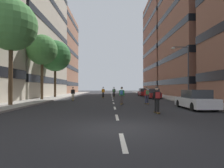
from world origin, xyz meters
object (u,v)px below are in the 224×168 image
(parked_car_near, at_px, (153,94))
(street_tree_mid, at_px, (42,50))
(parked_car_far, at_px, (144,92))
(street_tree_far, at_px, (55,56))
(skater_1, at_px, (157,98))
(skater_4, at_px, (147,94))
(skater_2, at_px, (114,91))
(skater_3, at_px, (103,92))
(streetlamp_right, at_px, (185,67))
(skater_5, at_px, (73,93))
(parked_car_mid, at_px, (196,100))
(street_tree_near, at_px, (11,25))
(skater_0, at_px, (122,94))

(parked_car_near, relative_size, street_tree_mid, 0.52)
(parked_car_far, xyz_separation_m, street_tree_far, (-15.66, -6.87, 6.15))
(skater_1, bearing_deg, skater_4, 84.54)
(parked_car_far, distance_m, skater_2, 7.67)
(skater_2, bearing_deg, street_tree_far, -167.70)
(street_tree_mid, height_order, skater_3, street_tree_mid)
(skater_4, bearing_deg, skater_1, -95.46)
(streetlamp_right, height_order, skater_5, streetlamp_right)
(skater_4, bearing_deg, street_tree_mid, 155.72)
(street_tree_far, bearing_deg, skater_4, -43.10)
(parked_car_mid, distance_m, skater_4, 5.64)
(parked_car_mid, distance_m, skater_1, 4.38)
(street_tree_near, bearing_deg, skater_0, 12.01)
(street_tree_near, distance_m, street_tree_far, 14.30)
(streetlamp_right, bearing_deg, parked_car_far, 98.34)
(parked_car_near, bearing_deg, skater_1, -101.58)
(street_tree_far, height_order, skater_0, street_tree_far)
(skater_0, height_order, skater_4, same)
(street_tree_near, height_order, skater_5, street_tree_near)
(street_tree_near, relative_size, streetlamp_right, 1.47)
(skater_0, bearing_deg, parked_car_near, 62.71)
(parked_car_near, bearing_deg, skater_3, 166.45)
(skater_3, bearing_deg, skater_4, -68.39)
(parked_car_mid, bearing_deg, street_tree_mid, 146.05)
(skater_2, distance_m, skater_3, 2.47)
(street_tree_mid, bearing_deg, parked_car_near, 16.80)
(street_tree_far, height_order, skater_2, street_tree_far)
(parked_car_near, xyz_separation_m, skater_5, (-11.48, -5.28, 0.29))
(street_tree_near, bearing_deg, parked_car_near, 39.37)
(parked_car_near, relative_size, streetlamp_right, 0.68)
(street_tree_near, bearing_deg, skater_5, 61.08)
(parked_car_far, bearing_deg, skater_0, -106.19)
(street_tree_far, distance_m, skater_3, 9.79)
(street_tree_far, bearing_deg, skater_0, -50.11)
(skater_5, bearing_deg, street_tree_near, -118.92)
(skater_3, bearing_deg, skater_5, -116.98)
(skater_5, bearing_deg, parked_car_mid, -41.02)
(street_tree_far, bearing_deg, parked_car_mid, -46.86)
(skater_3, bearing_deg, streetlamp_right, -42.33)
(skater_3, bearing_deg, street_tree_mid, -139.81)
(street_tree_far, height_order, streetlamp_right, street_tree_far)
(parked_car_near, xyz_separation_m, parked_car_mid, (0.00, -15.27, 0.00))
(parked_car_mid, bearing_deg, skater_2, 107.68)
(parked_car_mid, bearing_deg, skater_1, -146.23)
(street_tree_far, xyz_separation_m, skater_0, (10.15, -12.14, -5.83))
(parked_car_mid, height_order, skater_3, skater_3)
(street_tree_mid, height_order, skater_4, street_tree_mid)
(parked_car_near, distance_m, parked_car_mid, 15.27)
(street_tree_near, height_order, skater_3, street_tree_near)
(skater_2, relative_size, skater_5, 1.00)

